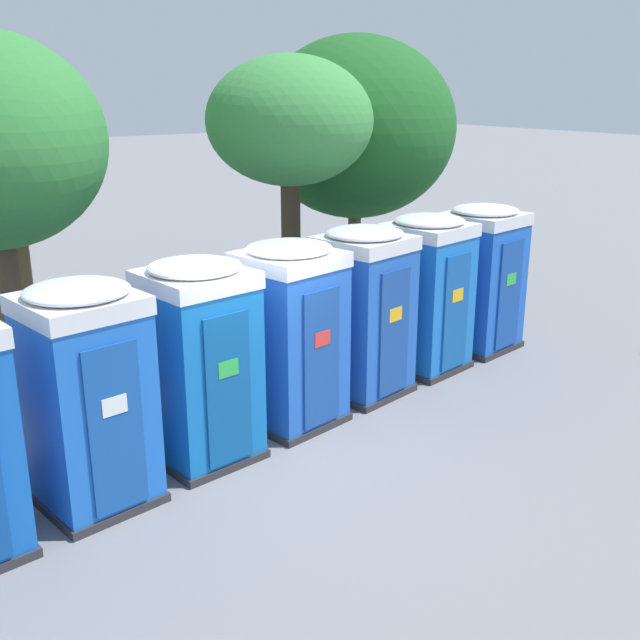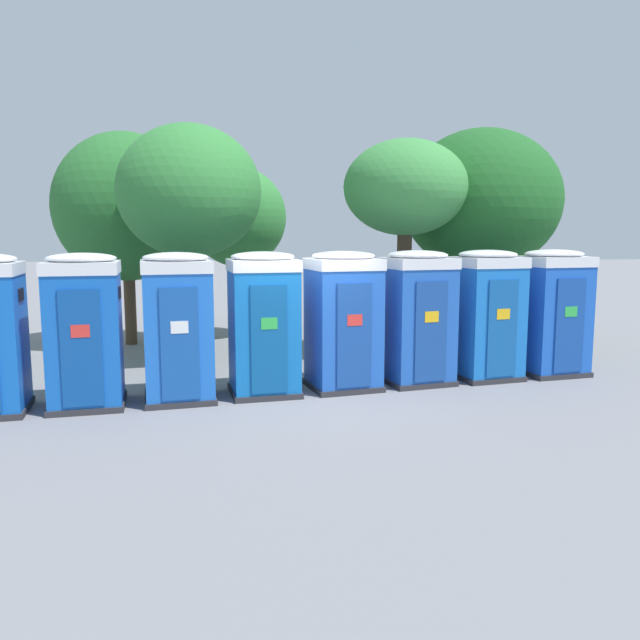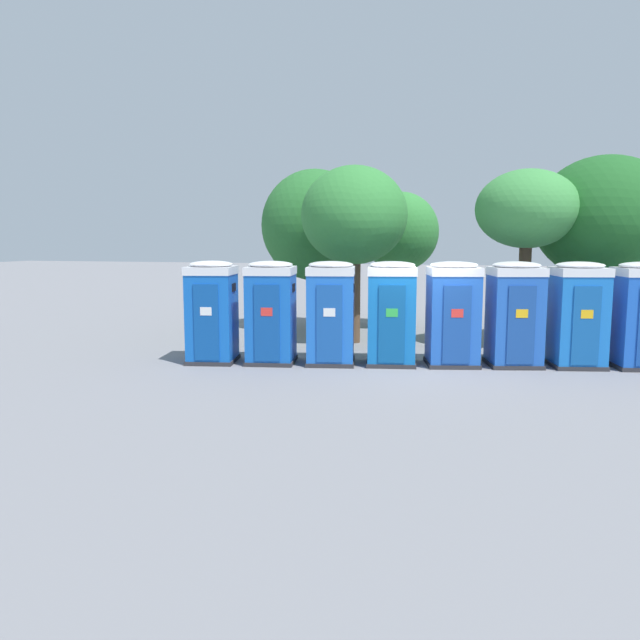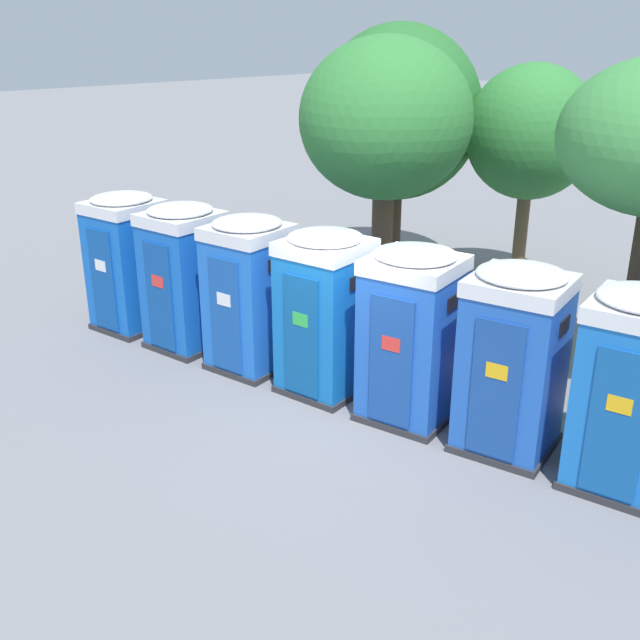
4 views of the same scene
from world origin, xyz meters
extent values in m
plane|color=slate|center=(0.00, 0.00, 0.00)|extent=(120.00, 120.00, 0.00)
cube|color=black|center=(-4.62, -0.53, 1.89)|extent=(0.08, 0.36, 0.20)
cube|color=#2D2D33|center=(-3.71, -0.37, 0.05)|extent=(1.34, 1.36, 0.10)
cube|color=blue|center=(-3.71, -0.37, 1.15)|extent=(1.28, 1.29, 2.10)
cube|color=#104698|center=(-3.62, -0.94, 1.07)|extent=(0.61, 0.12, 1.85)
cube|color=red|center=(-3.62, -0.96, 1.35)|extent=(0.28, 0.05, 0.20)
cube|color=black|center=(-3.15, -0.28, 1.89)|extent=(0.08, 0.36, 0.20)
cube|color=white|center=(-3.71, -0.37, 2.30)|extent=(1.31, 1.33, 0.20)
ellipsoid|color=white|center=(-3.71, -0.37, 2.45)|extent=(1.25, 1.27, 0.18)
cube|color=#2D2D33|center=(-2.25, -0.11, 0.05)|extent=(1.36, 1.38, 0.10)
cube|color=blue|center=(-2.25, -0.11, 1.15)|extent=(1.29, 1.31, 2.10)
cube|color=#174CA1|center=(-2.15, -0.69, 1.07)|extent=(0.61, 0.13, 1.85)
cube|color=white|center=(-2.14, -0.70, 1.35)|extent=(0.28, 0.06, 0.20)
cube|color=black|center=(-1.68, -0.01, 1.89)|extent=(0.08, 0.36, 0.20)
cube|color=white|center=(-2.25, -0.11, 2.30)|extent=(1.33, 1.35, 0.20)
ellipsoid|color=white|center=(-2.25, -0.11, 2.45)|extent=(1.27, 1.29, 0.18)
cube|color=#2D2D33|center=(-0.79, 0.18, 0.05)|extent=(1.36, 1.36, 0.10)
cube|color=blue|center=(-0.79, 0.18, 1.15)|extent=(1.29, 1.30, 2.10)
cube|color=#0E5094|center=(-0.70, -0.40, 1.07)|extent=(0.62, 0.12, 1.85)
cube|color=green|center=(-0.70, -0.42, 1.35)|extent=(0.28, 0.05, 0.20)
cube|color=black|center=(-0.22, 0.27, 1.89)|extent=(0.08, 0.36, 0.20)
cube|color=white|center=(-0.79, 0.18, 2.30)|extent=(1.33, 1.34, 0.20)
ellipsoid|color=white|center=(-0.79, 0.18, 2.45)|extent=(1.27, 1.27, 0.18)
cube|color=#2D2D33|center=(0.67, 0.45, 0.05)|extent=(1.46, 1.43, 0.10)
cube|color=blue|center=(0.67, 0.45, 1.15)|extent=(1.39, 1.36, 2.10)
cube|color=#194599|center=(0.80, -0.12, 1.07)|extent=(0.64, 0.17, 1.85)
cube|color=red|center=(0.80, -0.14, 1.35)|extent=(0.28, 0.07, 0.20)
cube|color=black|center=(1.26, 0.57, 1.89)|extent=(0.10, 0.36, 0.20)
cube|color=white|center=(0.67, 0.45, 2.30)|extent=(1.43, 1.40, 0.20)
ellipsoid|color=white|center=(0.67, 0.45, 2.45)|extent=(1.36, 1.33, 0.18)
cube|color=#2D2D33|center=(2.13, 0.75, 0.05)|extent=(1.46, 1.44, 0.10)
cube|color=blue|center=(2.13, 0.75, 1.15)|extent=(1.39, 1.37, 2.10)
cube|color=#194493|center=(2.26, 0.17, 1.07)|extent=(0.63, 0.17, 1.85)
cube|color=yellow|center=(2.26, 0.16, 1.35)|extent=(0.27, 0.07, 0.20)
cube|color=black|center=(2.71, 0.88, 1.89)|extent=(0.10, 0.36, 0.20)
cube|color=white|center=(2.13, 0.75, 2.30)|extent=(1.43, 1.41, 0.20)
ellipsoid|color=white|center=(2.13, 0.75, 2.45)|extent=(1.36, 1.34, 0.18)
cube|color=#2D2D33|center=(3.59, 1.00, 0.05)|extent=(1.42, 1.41, 0.10)
cube|color=blue|center=(3.59, 1.00, 1.15)|extent=(1.35, 1.35, 2.10)
cube|color=#13529F|center=(3.71, 0.43, 1.07)|extent=(0.62, 0.16, 1.85)
cube|color=yellow|center=(3.71, 0.41, 1.35)|extent=(0.28, 0.06, 0.20)
cube|color=black|center=(4.16, 1.12, 1.89)|extent=(0.10, 0.36, 0.20)
cube|color=white|center=(3.59, 1.00, 2.30)|extent=(1.39, 1.39, 0.20)
ellipsoid|color=white|center=(3.59, 1.00, 2.45)|extent=(1.32, 1.32, 0.18)
cube|color=#2D2D33|center=(5.06, 1.24, 0.05)|extent=(1.43, 1.40, 0.10)
cube|color=blue|center=(5.06, 1.24, 1.15)|extent=(1.36, 1.34, 2.10)
cube|color=#15439C|center=(5.17, 0.66, 1.07)|extent=(0.64, 0.15, 1.85)
cube|color=green|center=(5.17, 0.64, 1.35)|extent=(0.28, 0.06, 0.20)
cube|color=black|center=(5.65, 1.35, 1.89)|extent=(0.09, 0.36, 0.20)
cube|color=white|center=(5.06, 1.24, 2.30)|extent=(1.41, 1.38, 0.20)
ellipsoid|color=white|center=(5.06, 1.24, 2.45)|extent=(1.34, 1.31, 0.18)
cylinder|color=#4C3826|center=(2.50, 3.38, 1.65)|extent=(0.34, 0.34, 3.30)
ellipsoid|color=#3D8C42|center=(2.50, 3.38, 3.90)|extent=(2.83, 2.83, 2.17)
cylinder|color=#4C3826|center=(-4.17, 5.69, 1.25)|extent=(0.29, 0.29, 2.50)
ellipsoid|color=#286B2D|center=(-4.17, 5.69, 3.53)|extent=(3.60, 3.60, 3.74)
cylinder|color=brown|center=(4.67, 4.43, 1.35)|extent=(0.26, 0.26, 2.71)
ellipsoid|color=#1E5B23|center=(4.67, 4.43, 3.67)|extent=(3.90, 3.90, 3.50)
cylinder|color=brown|center=(-1.37, 6.50, 1.29)|extent=(0.28, 0.28, 2.57)
ellipsoid|color=#337F38|center=(-1.37, 6.50, 3.31)|extent=(2.61, 2.61, 2.69)
cylinder|color=brown|center=(-2.32, 3.16, 1.49)|extent=(0.40, 0.40, 2.97)
ellipsoid|color=#337F38|center=(-2.32, 3.16, 3.76)|extent=(3.10, 3.10, 2.87)
camera|label=1|loc=(-4.31, -7.70, 4.48)|focal=42.00mm
camera|label=2|loc=(-0.90, -10.79, 2.81)|focal=35.00mm
camera|label=3|loc=(1.22, -14.94, 3.08)|focal=35.00mm
camera|label=4|loc=(6.75, -7.17, 5.32)|focal=42.00mm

